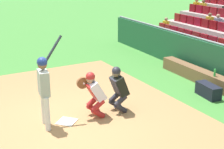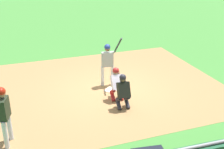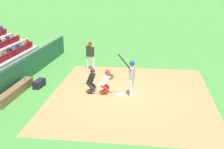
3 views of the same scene
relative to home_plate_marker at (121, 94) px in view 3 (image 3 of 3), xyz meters
The scene contains 11 objects.
ground_plane 0.02m from the home_plate_marker, ahead, with size 160.00×160.00×0.00m, color #418536.
infield_dirt_patch 0.50m from the home_plate_marker, 90.00° to the left, with size 9.24×7.81×0.01m, color #A4784B.
home_plate_marker is the anchor object (origin of this frame).
batter_at_plate 1.21m from the home_plate_marker, 88.97° to the left, with size 0.71×0.77×2.18m.
catcher_crouching 1.02m from the home_plate_marker, 90.34° to the right, with size 0.46×0.71×1.26m.
home_plate_umpire 1.63m from the home_plate_marker, 89.95° to the right, with size 0.46×0.45×1.30m.
dugout_wall 5.67m from the home_plate_marker, 90.00° to the right, with size 15.40×0.24×1.35m.
dugout_bench 5.19m from the home_plate_marker, 78.42° to the right, with size 3.35×0.40×0.44m, color brown.
water_bottle_on_bench 5.03m from the home_plate_marker, 88.87° to the right, with size 0.07×0.07×0.25m, color green.
equipment_duffel_bag 4.42m from the home_plate_marker, 93.96° to the right, with size 0.85×0.36×0.40m, color black.
on_deck_batter 4.67m from the home_plate_marker, 146.86° to the right, with size 0.32×0.59×1.80m.
Camera 3 is at (13.93, 2.00, 5.65)m, focal length 49.01 mm.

